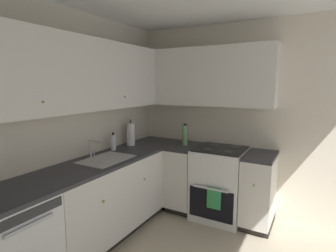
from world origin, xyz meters
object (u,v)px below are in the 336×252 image
object	(u,v)px
oven_range	(220,182)
soap_bottle	(113,142)
dishwasher	(8,252)
paper_towel_roll	(131,134)
oil_bottle	(185,135)

from	to	relation	value
oven_range	soap_bottle	world-z (taller)	soap_bottle
dishwasher	oven_range	bearing A→B (deg)	-24.17
dishwasher	paper_towel_roll	bearing A→B (deg)	5.12
oil_bottle	paper_towel_roll	bearing A→B (deg)	119.13
soap_bottle	dishwasher	bearing A→B (deg)	-172.94
oil_bottle	dishwasher	bearing A→B (deg)	167.51
dishwasher	oven_range	distance (m)	2.37
soap_bottle	paper_towel_roll	xyz separation A→B (m)	(0.33, -0.02, 0.05)
oven_range	soap_bottle	size ratio (longest dim) A/B	4.68
dishwasher	soap_bottle	xyz separation A→B (m)	(1.46, 0.18, 0.57)
dishwasher	soap_bottle	world-z (taller)	soap_bottle
soap_bottle	oven_range	bearing A→B (deg)	-58.52
dishwasher	paper_towel_roll	distance (m)	1.90
paper_towel_roll	oil_bottle	xyz separation A→B (m)	(0.35, -0.64, -0.01)
dishwasher	oven_range	world-z (taller)	oven_range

